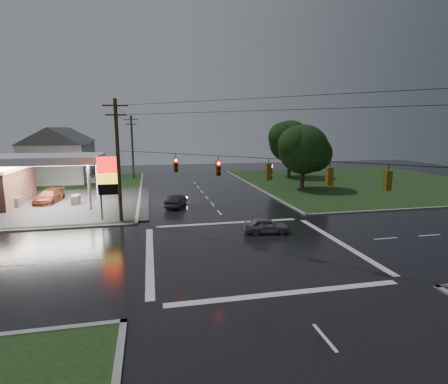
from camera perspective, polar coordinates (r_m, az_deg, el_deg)
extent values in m
plane|color=black|center=(25.31, 4.22, -9.19)|extent=(120.00, 120.00, 0.00)
cube|color=black|center=(59.44, 21.56, 1.51)|extent=(36.00, 36.00, 0.08)
cube|color=#2D2D2D|center=(43.77, -29.42, -2.00)|extent=(26.00, 18.00, 0.02)
cylinder|color=silver|center=(38.84, -21.15, 0.85)|extent=(0.30, 0.30, 5.00)
cylinder|color=silver|center=(47.15, -32.09, 1.53)|extent=(0.30, 0.30, 5.00)
cylinder|color=silver|center=(44.71, -19.98, 2.10)|extent=(0.30, 0.30, 5.00)
cube|color=silver|center=(42.51, -27.45, 4.82)|extent=(12.00, 8.00, 0.80)
cube|color=white|center=(42.54, -27.40, 4.26)|extent=(11.40, 7.40, 0.04)
cube|color=#59595E|center=(43.99, -30.71, -1.45)|extent=(0.80, 1.60, 1.10)
cube|color=#59595E|center=(42.43, -23.02, -1.20)|extent=(0.80, 1.60, 1.10)
cylinder|color=#59595E|center=(34.11, -19.54, 0.57)|extent=(0.16, 0.16, 6.00)
cylinder|color=#59595E|center=(33.94, -16.86, 0.67)|extent=(0.16, 0.16, 6.00)
cube|color=red|center=(33.73, -18.41, 4.30)|extent=(2.00, 0.35, 1.40)
cube|color=yellow|center=(33.88, -18.29, 2.12)|extent=(2.00, 0.35, 1.00)
cube|color=black|center=(34.03, -18.19, 0.45)|extent=(2.00, 0.35, 1.00)
cylinder|color=#382619|center=(32.62, -16.88, 4.73)|extent=(0.32, 0.32, 11.00)
cube|color=#382619|center=(32.54, -17.34, 13.34)|extent=(2.20, 0.12, 0.12)
cube|color=#382619|center=(32.50, -17.27, 11.93)|extent=(1.80, 0.12, 0.12)
cylinder|color=#382619|center=(61.01, -14.73, 7.04)|extent=(0.32, 0.32, 10.50)
cube|color=#382619|center=(60.94, -14.93, 11.40)|extent=(2.20, 0.12, 0.12)
cube|color=#382619|center=(60.93, -14.90, 10.65)|extent=(1.80, 0.12, 0.12)
cube|color=#59470C|center=(27.84, -7.87, 4.38)|extent=(0.34, 0.34, 1.10)
cylinder|color=#FF0C07|center=(27.60, -7.86, 5.12)|extent=(0.22, 0.08, 0.22)
cube|color=#59470C|center=(25.40, -0.94, 3.91)|extent=(0.34, 0.34, 1.10)
cylinder|color=#FF0C07|center=(25.17, -0.86, 4.71)|extent=(0.22, 0.08, 0.22)
cube|color=#59470C|center=(23.41, 7.29, 3.27)|extent=(0.34, 0.34, 1.10)
cylinder|color=#FF0C07|center=(23.43, 7.77, 4.20)|extent=(0.08, 0.22, 0.22)
cube|color=#59470C|center=(21.99, 16.80, 2.45)|extent=(0.34, 0.34, 1.10)
cylinder|color=#FF0C07|center=(22.11, 16.60, 3.49)|extent=(0.22, 0.08, 0.22)
cube|color=#59470C|center=(21.33, 25.13, 1.67)|extent=(0.34, 0.34, 1.10)
cylinder|color=#FF0C07|center=(21.44, 24.89, 2.76)|extent=(0.22, 0.08, 0.22)
cube|color=silver|center=(60.81, -25.62, 4.22)|extent=(9.00, 8.00, 6.00)
cube|color=gray|center=(60.08, -20.51, 2.02)|extent=(1.60, 4.80, 0.80)
cube|color=silver|center=(72.69, -24.23, 5.17)|extent=(9.00, 8.00, 6.00)
cube|color=gray|center=(72.01, -19.95, 3.34)|extent=(1.60, 4.80, 0.80)
cylinder|color=black|center=(49.80, 12.70, 3.28)|extent=(0.56, 0.56, 5.04)
sphere|color=black|center=(49.52, 12.84, 6.80)|extent=(6.80, 6.80, 6.80)
sphere|color=black|center=(50.57, 14.43, 6.08)|extent=(5.10, 5.10, 5.10)
sphere|color=black|center=(48.56, 11.61, 7.63)|extent=(4.76, 4.76, 4.76)
cylinder|color=black|center=(61.89, 10.61, 4.97)|extent=(0.56, 0.56, 5.60)
sphere|color=black|center=(61.67, 10.72, 8.11)|extent=(7.20, 7.20, 7.20)
sphere|color=black|center=(62.69, 12.12, 7.45)|extent=(5.40, 5.40, 5.40)
sphere|color=black|center=(60.74, 9.62, 8.87)|extent=(5.04, 5.04, 5.04)
imported|color=black|center=(38.43, -7.84, -1.38)|extent=(2.76, 4.43, 1.38)
imported|color=slate|center=(28.92, 6.91, -5.43)|extent=(3.84, 2.01, 1.25)
imported|color=#5C2415|center=(44.70, -26.66, -0.67)|extent=(2.82, 5.42, 1.50)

